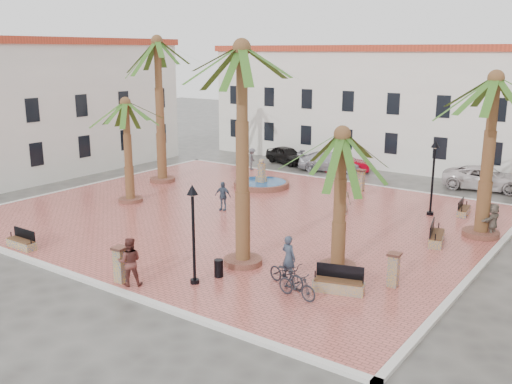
% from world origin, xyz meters
% --- Properties ---
extents(ground, '(120.00, 120.00, 0.00)m').
position_xyz_m(ground, '(0.00, 0.00, 0.00)').
color(ground, '#56544F').
rests_on(ground, ground).
extents(plaza, '(26.00, 22.00, 0.15)m').
position_xyz_m(plaza, '(0.00, 0.00, 0.07)').
color(plaza, '#C75E54').
rests_on(plaza, ground).
extents(kerb_n, '(26.30, 0.30, 0.16)m').
position_xyz_m(kerb_n, '(0.00, 11.00, 0.08)').
color(kerb_n, silver).
rests_on(kerb_n, ground).
extents(kerb_s, '(26.30, 0.30, 0.16)m').
position_xyz_m(kerb_s, '(0.00, -11.00, 0.08)').
color(kerb_s, silver).
rests_on(kerb_s, ground).
extents(kerb_e, '(0.30, 22.30, 0.16)m').
position_xyz_m(kerb_e, '(13.00, 0.00, 0.08)').
color(kerb_e, silver).
rests_on(kerb_e, ground).
extents(kerb_w, '(0.30, 22.30, 0.16)m').
position_xyz_m(kerb_w, '(-13.00, 0.00, 0.08)').
color(kerb_w, silver).
rests_on(kerb_w, ground).
extents(building_north, '(30.40, 7.40, 9.50)m').
position_xyz_m(building_north, '(-0.00, 19.99, 4.77)').
color(building_north, white).
rests_on(building_north, ground).
extents(building_west, '(6.40, 24.40, 10.00)m').
position_xyz_m(building_west, '(-19.00, 0.00, 5.02)').
color(building_west, white).
rests_on(building_west, ground).
extents(fountain, '(3.74, 3.74, 1.93)m').
position_xyz_m(fountain, '(-2.94, 6.16, 0.41)').
color(fountain, brown).
rests_on(fountain, plaza).
extents(palm_nw, '(5.70, 5.70, 9.96)m').
position_xyz_m(palm_nw, '(-9.52, 3.45, 8.71)').
color(palm_nw, brown).
rests_on(palm_nw, plaza).
extents(palm_sw, '(4.76, 4.76, 6.31)m').
position_xyz_m(palm_sw, '(-7.21, -1.64, 5.38)').
color(palm_sw, brown).
rests_on(palm_sw, plaza).
extents(palm_s, '(5.44, 5.44, 9.42)m').
position_xyz_m(palm_s, '(4.61, -6.02, 8.24)').
color(palm_s, brown).
rests_on(palm_s, plaza).
extents(palm_e, '(5.07, 5.07, 6.06)m').
position_xyz_m(palm_e, '(8.21, -4.20, 5.08)').
color(palm_e, brown).
rests_on(palm_e, plaza).
extents(palm_ne, '(5.77, 5.77, 8.09)m').
position_xyz_m(palm_ne, '(11.91, 3.88, 6.91)').
color(palm_ne, brown).
rests_on(palm_ne, plaza).
extents(bench_s, '(1.68, 0.52, 0.89)m').
position_xyz_m(bench_s, '(-4.97, -10.38, 0.40)').
color(bench_s, '#8E7758').
rests_on(bench_s, plaza).
extents(bench_se, '(2.02, 1.13, 1.02)m').
position_xyz_m(bench_se, '(9.33, -6.27, 0.44)').
color(bench_se, '#8E7758').
rests_on(bench_se, plaza).
extents(bench_e, '(1.05, 2.05, 1.04)m').
position_xyz_m(bench_e, '(10.49, 1.46, 0.44)').
color(bench_e, '#8E7758').
rests_on(bench_e, plaza).
extents(bench_ne, '(0.66, 1.65, 0.85)m').
position_xyz_m(bench_ne, '(10.12, 7.21, 0.39)').
color(bench_ne, '#8E7758').
rests_on(bench_ne, plaza).
extents(lamppost_s, '(0.44, 0.44, 4.01)m').
position_xyz_m(lamppost_s, '(4.31, -8.80, 2.87)').
color(lamppost_s, black).
rests_on(lamppost_s, plaza).
extents(lamppost_e, '(0.46, 0.46, 4.23)m').
position_xyz_m(lamppost_e, '(8.61, 6.11, 3.02)').
color(lamppost_e, black).
rests_on(lamppost_e, plaza).
extents(bollard_se, '(0.56, 0.56, 1.47)m').
position_xyz_m(bollard_se, '(1.85, -10.40, 0.91)').
color(bollard_se, '#8E7758').
rests_on(bollard_se, plaza).
extents(bollard_n, '(0.51, 0.51, 1.43)m').
position_xyz_m(bollard_n, '(3.02, 8.91, 0.89)').
color(bollard_n, '#8E7758').
rests_on(bollard_n, plaza).
extents(bollard_e, '(0.53, 0.53, 1.36)m').
position_xyz_m(bollard_e, '(10.80, -4.55, 0.86)').
color(bollard_e, '#8E7758').
rests_on(bollard_e, plaza).
extents(litter_bin, '(0.37, 0.37, 0.72)m').
position_xyz_m(litter_bin, '(4.66, -7.73, 0.51)').
color(litter_bin, black).
rests_on(litter_bin, plaza).
extents(cyclist_a, '(0.74, 0.55, 1.83)m').
position_xyz_m(cyclist_a, '(7.11, -6.32, 1.07)').
color(cyclist_a, '#313C4E').
rests_on(cyclist_a, plaza).
extents(bicycle_a, '(1.98, 1.10, 0.99)m').
position_xyz_m(bicycle_a, '(7.39, -6.90, 0.64)').
color(bicycle_a, black).
rests_on(bicycle_a, plaza).
extents(cyclist_b, '(1.19, 1.17, 1.94)m').
position_xyz_m(cyclist_b, '(2.39, -10.40, 1.12)').
color(cyclist_b, '#5B2A25').
rests_on(cyclist_b, plaza).
extents(bicycle_b, '(1.78, 0.71, 1.04)m').
position_xyz_m(bicycle_b, '(8.33, -7.66, 0.67)').
color(bicycle_b, black).
rests_on(bicycle_b, plaza).
extents(pedestrian_fountain_a, '(1.03, 1.01, 1.79)m').
position_xyz_m(pedestrian_fountain_a, '(4.52, 3.43, 1.04)').
color(pedestrian_fountain_a, '#987A64').
rests_on(pedestrian_fountain_a, plaza).
extents(pedestrian_fountain_b, '(1.05, 0.61, 1.68)m').
position_xyz_m(pedestrian_fountain_b, '(-1.43, 0.12, 0.99)').
color(pedestrian_fountain_b, '#3E4F65').
rests_on(pedestrian_fountain_b, plaza).
extents(pedestrian_north, '(1.01, 1.24, 1.67)m').
position_xyz_m(pedestrian_north, '(-6.80, 10.40, 0.99)').
color(pedestrian_north, '#57575D').
rests_on(pedestrian_north, plaza).
extents(pedestrian_east, '(0.79, 1.67, 1.72)m').
position_xyz_m(pedestrian_east, '(12.40, 4.00, 1.01)').
color(pedestrian_east, gray).
rests_on(pedestrian_east, plaza).
extents(car_black, '(4.46, 2.92, 1.41)m').
position_xyz_m(car_black, '(-6.33, 14.63, 0.71)').
color(car_black, black).
rests_on(car_black, ground).
extents(car_red, '(4.22, 2.70, 1.31)m').
position_xyz_m(car_red, '(-1.03, 14.46, 0.66)').
color(car_red, '#9B0012').
rests_on(car_red, ground).
extents(car_silver, '(5.47, 3.73, 1.47)m').
position_xyz_m(car_silver, '(-1.96, 14.11, 0.73)').
color(car_silver, '#B6B5BE').
rests_on(car_silver, ground).
extents(car_white, '(5.86, 3.39, 1.54)m').
position_xyz_m(car_white, '(9.39, 14.74, 0.77)').
color(car_white, silver).
rests_on(car_white, ground).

